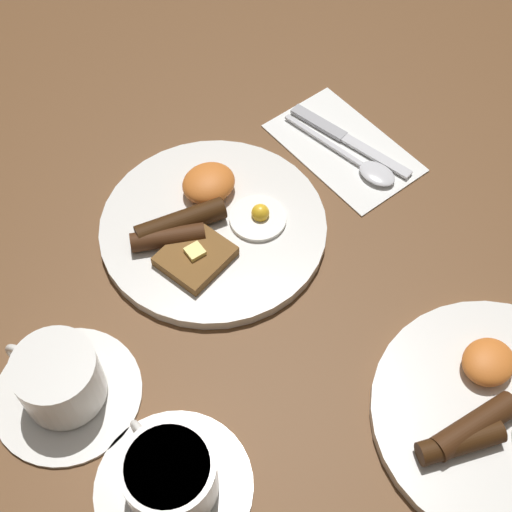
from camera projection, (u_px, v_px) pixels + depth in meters
ground_plane at (214, 231)px, 0.90m from camera, size 3.00×3.00×0.00m
breakfast_plate_near at (210, 225)px, 0.89m from camera, size 0.28×0.28×0.05m
breakfast_plate_far at (501, 415)px, 0.75m from camera, size 0.28×0.28×0.04m
teacup_near at (61, 382)px, 0.74m from camera, size 0.16×0.16×0.08m
teacup_far at (171, 478)px, 0.69m from camera, size 0.16×0.16×0.07m
napkin at (343, 147)px, 0.97m from camera, size 0.14×0.21×0.01m
knife at (343, 137)px, 0.98m from camera, size 0.04×0.20×0.01m
spoon at (366, 167)px, 0.95m from camera, size 0.04×0.19×0.01m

